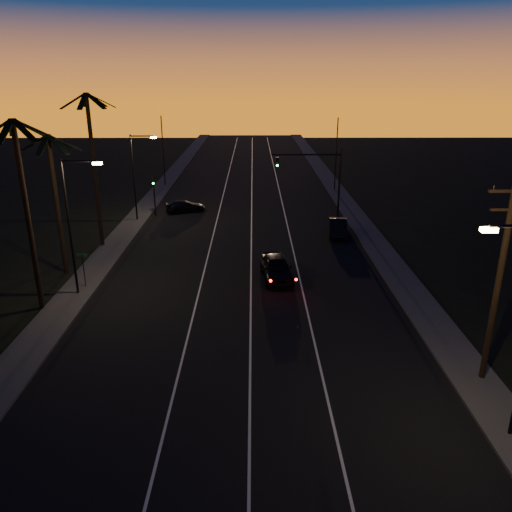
{
  "coord_description": "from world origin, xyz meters",
  "views": [
    {
      "loc": [
        0.66,
        -10.42,
        13.71
      ],
      "look_at": [
        0.84,
        19.84,
        2.77
      ],
      "focal_mm": 35.0,
      "sensor_mm": 36.0,
      "label": 1
    }
  ],
  "objects_px": {
    "signal_mast": "(317,170)",
    "utility_pole": "(499,277)",
    "lead_car": "(276,268)",
    "right_car": "(338,228)",
    "cross_car": "(185,206)"
  },
  "relations": [
    {
      "from": "utility_pole",
      "to": "signal_mast",
      "type": "distance_m",
      "value": 30.33
    },
    {
      "from": "utility_pole",
      "to": "cross_car",
      "type": "xyz_separation_m",
      "value": [
        -18.19,
        31.38,
        -4.68
      ]
    },
    {
      "from": "lead_car",
      "to": "cross_car",
      "type": "bearing_deg",
      "value": 115.45
    },
    {
      "from": "utility_pole",
      "to": "lead_car",
      "type": "bearing_deg",
      "value": 126.25
    },
    {
      "from": "right_car",
      "to": "lead_car",
      "type": "bearing_deg",
      "value": -120.31
    },
    {
      "from": "signal_mast",
      "to": "right_car",
      "type": "height_order",
      "value": "signal_mast"
    },
    {
      "from": "signal_mast",
      "to": "utility_pole",
      "type": "bearing_deg",
      "value": -81.53
    },
    {
      "from": "signal_mast",
      "to": "lead_car",
      "type": "relative_size",
      "value": 1.24
    },
    {
      "from": "signal_mast",
      "to": "right_car",
      "type": "relative_size",
      "value": 1.54
    },
    {
      "from": "utility_pole",
      "to": "lead_car",
      "type": "xyz_separation_m",
      "value": [
        -9.28,
        12.66,
        -4.46
      ]
    },
    {
      "from": "right_car",
      "to": "cross_car",
      "type": "relative_size",
      "value": 1.0
    },
    {
      "from": "cross_car",
      "to": "signal_mast",
      "type": "bearing_deg",
      "value": -5.79
    },
    {
      "from": "right_car",
      "to": "cross_car",
      "type": "xyz_separation_m",
      "value": [
        -14.97,
        8.37,
        -0.11
      ]
    },
    {
      "from": "lead_car",
      "to": "right_car",
      "type": "xyz_separation_m",
      "value": [
        6.06,
        10.36,
        -0.11
      ]
    },
    {
      "from": "utility_pole",
      "to": "lead_car",
      "type": "distance_m",
      "value": 16.32
    }
  ]
}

